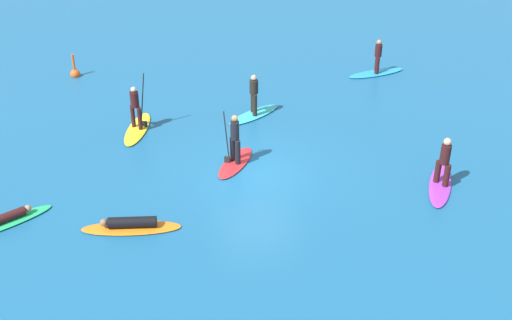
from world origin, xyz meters
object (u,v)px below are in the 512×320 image
Objects in this scene: surfer_on_teal_board at (254,106)px; surfer_on_green_board at (4,221)px; surfer_on_purple_board at (442,175)px; marker_buoy at (75,73)px; surfer_on_blue_board at (377,66)px; surfer_on_red_board at (235,152)px; surfer_on_yellow_board at (137,120)px; surfer_on_orange_board at (131,225)px.

surfer_on_green_board is at bearing -179.35° from surfer_on_teal_board.
marker_buoy is (-10.53, 13.92, -0.28)m from surfer_on_purple_board.
surfer_on_teal_board reaches higher than surfer_on_blue_board.
surfer_on_red_board is at bearing -143.58° from surfer_on_teal_board.
surfer_on_purple_board is at bearing -30.91° from surfer_on_green_board.
marker_buoy is (-6.42, 6.73, -0.28)m from surfer_on_teal_board.
surfer_on_teal_board is (4.72, -0.36, 0.03)m from surfer_on_yellow_board.
surfer_on_green_board is 14.17m from surfer_on_purple_board.
surfer_on_yellow_board is 11.63m from surfer_on_purple_board.
surfer_on_yellow_board reaches higher than surfer_on_blue_board.
surfer_on_teal_board is at bearing 4.72° from surfer_on_green_board.
surfer_on_yellow_board is 6.59m from marker_buoy.
surfer_on_red_board is (4.22, 2.63, 0.34)m from surfer_on_orange_board.
surfer_on_green_board is at bearing -6.38° from surfer_on_orange_board.
surfer_on_orange_board is at bearing -43.21° from surfer_on_green_board.
marker_buoy is (-1.69, 6.36, -0.25)m from surfer_on_yellow_board.
surfer_on_orange_board is at bearing 121.25° from surfer_on_purple_board.
surfer_on_red_board is 11.10m from marker_buoy.
surfer_on_purple_board reaches higher than surfer_on_orange_board.
surfer_on_orange_board is 15.47m from surfer_on_blue_board.
surfer_on_red_board is 0.84× the size of surfer_on_purple_board.
surfer_on_orange_board is 4.99m from surfer_on_red_board.
surfer_on_red_board reaches higher than surfer_on_purple_board.
surfer_on_teal_board is 0.93× the size of surfer_on_blue_board.
surfer_on_purple_board is (4.11, -7.19, -0.00)m from surfer_on_teal_board.
surfer_on_yellow_board reaches higher than marker_buoy.
surfer_on_yellow_board is 0.94× the size of surfer_on_green_board.
surfer_on_green_board is 1.14× the size of surfer_on_teal_board.
surfer_on_teal_board is 0.98× the size of surfer_on_purple_board.
surfer_on_yellow_board is 2.44× the size of marker_buoy.
surfer_on_red_board is (7.85, 1.07, 0.36)m from surfer_on_green_board.
surfer_on_purple_board is 0.94× the size of surfer_on_blue_board.
marker_buoy is at bearing -72.02° from surfer_on_orange_board.
surfer_on_blue_board is (11.63, 1.86, -0.03)m from surfer_on_yellow_board.
surfer_on_red_board reaches higher than surfer_on_teal_board.
surfer_on_blue_board is (16.69, 6.72, 0.26)m from surfer_on_green_board.
surfer_on_green_board is 18.00m from surfer_on_blue_board.
surfer_on_green_board is at bearing 158.70° from surfer_on_yellow_board.
surfer_on_green_board is 7.93m from surfer_on_red_board.
surfer_on_purple_board is 9.81m from surfer_on_blue_board.
marker_buoy is (-13.32, 4.51, -0.22)m from surfer_on_blue_board.
surfer_on_orange_board is 2.64× the size of marker_buoy.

